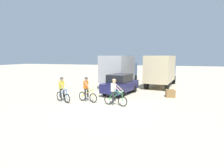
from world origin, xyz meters
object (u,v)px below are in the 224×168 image
at_px(cyclist_near_camera, 115,93).
at_px(supply_crate, 170,93).
at_px(cyclist_orange_shirt, 62,90).
at_px(cyclist_cowboy_hat, 87,90).
at_px(sedan_parked, 120,84).
at_px(box_truck_tan_camper, 161,69).
at_px(box_truck_grey_hauler, 120,69).

relative_size(cyclist_near_camera, supply_crate, 2.55).
height_order(cyclist_orange_shirt, cyclist_cowboy_hat, same).
relative_size(cyclist_orange_shirt, supply_crate, 2.55).
xyz_separation_m(sedan_parked, cyclist_cowboy_hat, (-1.56, -3.45, -0.04)).
distance_m(cyclist_cowboy_hat, cyclist_near_camera, 2.28).
bearing_deg(box_truck_tan_camper, sedan_parked, -119.39).
xyz_separation_m(box_truck_tan_camper, cyclist_orange_shirt, (-6.36, -9.59, -1.03)).
relative_size(cyclist_orange_shirt, cyclist_cowboy_hat, 1.00).
distance_m(box_truck_grey_hauler, box_truck_tan_camper, 4.53).
bearing_deg(cyclist_cowboy_hat, sedan_parked, 65.58).
xyz_separation_m(cyclist_orange_shirt, cyclist_near_camera, (3.91, 0.17, 0.00)).
bearing_deg(cyclist_orange_shirt, cyclist_near_camera, 2.42).
height_order(sedan_parked, cyclist_near_camera, cyclist_near_camera).
height_order(box_truck_tan_camper, cyclist_orange_shirt, box_truck_tan_camper).
bearing_deg(cyclist_cowboy_hat, cyclist_orange_shirt, -160.38).
bearing_deg(sedan_parked, cyclist_near_camera, -80.12).
relative_size(box_truck_tan_camper, cyclist_cowboy_hat, 3.84).
relative_size(box_truck_tan_camper, cyclist_orange_shirt, 3.84).
distance_m(box_truck_tan_camper, supply_crate, 5.81).
height_order(box_truck_grey_hauler, cyclist_near_camera, box_truck_grey_hauler).
distance_m(sedan_parked, cyclist_cowboy_hat, 3.78).
xyz_separation_m(box_truck_grey_hauler, cyclist_orange_shirt, (-1.97, -8.49, -1.03)).
xyz_separation_m(cyclist_orange_shirt, cyclist_cowboy_hat, (1.67, 0.59, 0.00)).
height_order(box_truck_tan_camper, supply_crate, box_truck_tan_camper).
bearing_deg(box_truck_tan_camper, box_truck_grey_hauler, -165.86).
bearing_deg(cyclist_orange_shirt, sedan_parked, 51.34).
distance_m(box_truck_grey_hauler, cyclist_orange_shirt, 8.77).
bearing_deg(cyclist_near_camera, sedan_parked, 99.88).
xyz_separation_m(box_truck_tan_camper, sedan_parked, (-3.13, -5.55, -0.99)).
distance_m(box_truck_grey_hauler, supply_crate, 7.18).
relative_size(sedan_parked, cyclist_cowboy_hat, 2.45).
height_order(box_truck_tan_camper, cyclist_cowboy_hat, box_truck_tan_camper).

